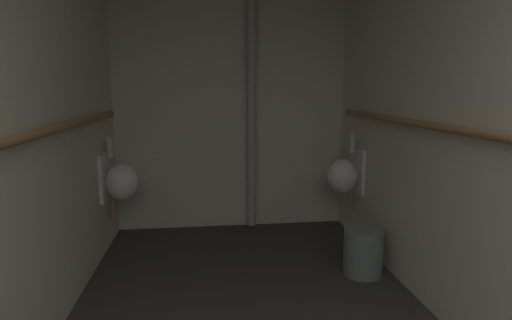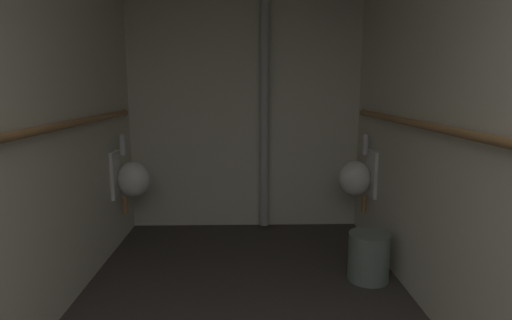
{
  "view_description": "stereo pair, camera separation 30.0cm",
  "coord_description": "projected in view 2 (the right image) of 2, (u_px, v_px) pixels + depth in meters",
  "views": [
    {
      "loc": [
        -0.28,
        0.22,
        1.49
      ],
      "look_at": [
        0.09,
        3.17,
        0.97
      ],
      "focal_mm": 28.95,
      "sensor_mm": 36.0,
      "label": 1
    },
    {
      "loc": [
        0.02,
        0.22,
        1.49
      ],
      "look_at": [
        0.09,
        3.17,
        0.97
      ],
      "focal_mm": 28.95,
      "sensor_mm": 36.0,
      "label": 2
    }
  ],
  "objects": [
    {
      "name": "waste_bin",
      "position": [
        369.0,
        257.0,
        3.22
      ],
      "size": [
        0.32,
        0.32,
        0.38
      ],
      "primitive_type": "cylinder",
      "color": "slate",
      "rests_on": "ground"
    },
    {
      "name": "wall_back",
      "position": [
        245.0,
        109.0,
        4.36
      ],
      "size": [
        2.54,
        0.06,
        2.53
      ],
      "primitive_type": "cube",
      "color": "beige",
      "rests_on": "ground"
    },
    {
      "name": "wall_right",
      "position": [
        486.0,
        133.0,
        2.1
      ],
      "size": [
        0.06,
        4.7,
        2.53
      ],
      "primitive_type": "cube",
      "color": "beige",
      "rests_on": "ground"
    },
    {
      "name": "urinal_left_mid",
      "position": [
        131.0,
        178.0,
        3.86
      ],
      "size": [
        0.32,
        0.3,
        0.76
      ],
      "color": "white"
    },
    {
      "name": "supply_pipe_right",
      "position": [
        472.0,
        136.0,
        2.07
      ],
      "size": [
        0.06,
        3.98,
        0.06
      ],
      "color": "#9E7042"
    },
    {
      "name": "standpipe_back_wall",
      "position": [
        264.0,
        110.0,
        4.25
      ],
      "size": [
        0.09,
        0.09,
        2.48
      ],
      "primitive_type": "cylinder",
      "color": "#B2B2B2",
      "rests_on": "ground"
    },
    {
      "name": "supply_pipe_left",
      "position": [
        11.0,
        136.0,
        2.04
      ],
      "size": [
        0.06,
        3.95,
        0.06
      ],
      "color": "#9E7042"
    },
    {
      "name": "urinal_right_mid",
      "position": [
        357.0,
        177.0,
        3.91
      ],
      "size": [
        0.32,
        0.3,
        0.76
      ],
      "color": "white"
    }
  ]
}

